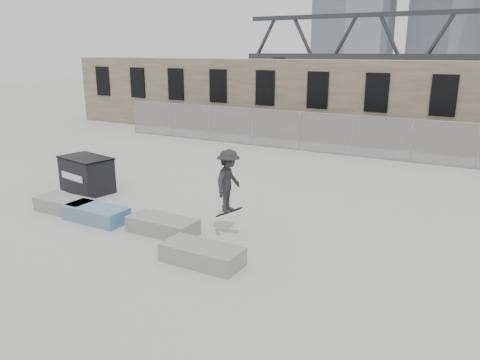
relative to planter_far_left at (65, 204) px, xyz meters
name	(u,v)px	position (x,y,z in m)	size (l,w,h in m)	color
ground	(136,227)	(2.85, 0.07, -0.25)	(120.00, 120.00, 0.00)	#B2B2AD
stone_wall	(325,100)	(2.85, 16.31, 2.01)	(36.00, 2.58, 4.50)	#6A624E
chainlink_fence	(299,131)	(2.85, 12.57, 0.79)	(22.06, 0.06, 2.02)	gray
planter_far_left	(65,204)	(0.00, 0.00, 0.00)	(2.00, 0.90, 0.45)	gray
planter_center_left	(96,213)	(1.48, -0.12, 0.00)	(2.00, 0.90, 0.45)	teal
planter_center_right	(163,225)	(3.85, 0.09, 0.00)	(2.00, 0.90, 0.45)	gray
planter_offset	(202,254)	(5.91, -0.99, 0.00)	(2.00, 0.90, 0.45)	gray
dumpster	(87,174)	(-1.10, 1.97, 0.40)	(2.16, 1.56, 1.29)	black
skateboarder	(229,181)	(5.50, 0.98, 1.29)	(0.76, 1.18, 1.96)	#252528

